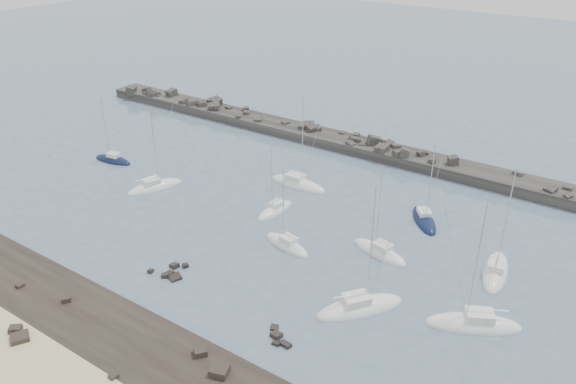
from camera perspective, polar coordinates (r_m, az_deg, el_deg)
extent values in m
plane|color=slate|center=(74.42, -4.80, -5.70)|extent=(400.00, 400.00, 0.00)
cube|color=black|center=(62.51, -17.84, -14.55)|extent=(140.00, 12.00, 0.70)
cube|color=black|center=(58.12, -17.31, -17.44)|extent=(0.80, 0.85, 0.47)
cube|color=black|center=(66.69, -25.95, -12.46)|extent=(1.58, 1.55, 0.75)
cube|color=black|center=(56.41, -6.96, -17.58)|extent=(2.09, 2.01, 0.77)
cube|color=black|center=(73.66, -25.58, -8.54)|extent=(0.76, 0.85, 0.36)
cube|color=black|center=(69.04, -21.56, -10.09)|extent=(1.17, 1.18, 0.58)
cube|color=black|center=(65.45, -25.58, -13.23)|extent=(2.29, 2.35, 0.69)
cube|color=black|center=(58.57, -8.89, -15.73)|extent=(1.68, 1.69, 0.71)
cube|color=black|center=(71.53, -13.78, -7.78)|extent=(0.74, 0.84, 0.52)
cube|color=black|center=(71.52, -10.39, -7.33)|extent=(0.88, 0.95, 0.51)
cube|color=black|center=(71.98, -11.44, -7.47)|extent=(1.28, 1.06, 1.11)
cube|color=black|center=(70.40, -12.30, -8.32)|extent=(1.39, 1.33, 0.88)
cube|color=black|center=(70.63, -11.95, -8.29)|extent=(1.16, 1.13, 1.08)
cube|color=black|center=(69.91, -11.35, -8.61)|extent=(1.69, 1.85, 1.11)
cube|color=black|center=(60.59, -1.18, -14.51)|extent=(1.33, 1.19, 1.13)
cube|color=black|center=(59.37, -0.03, -15.35)|extent=(0.88, 0.82, 0.61)
cube|color=black|center=(59.84, -1.14, -15.21)|extent=(1.02, 0.94, 0.85)
cube|color=black|center=(61.62, -1.39, -13.69)|extent=(1.25, 1.20, 0.69)
cube|color=black|center=(59.75, -0.51, -15.21)|extent=(0.85, 0.83, 0.82)
cube|color=#2C2A27|center=(106.20, 4.84, 4.90)|extent=(115.00, 6.00, 3.20)
cube|color=#2C2A27|center=(102.11, 10.91, 4.38)|extent=(1.46, 1.45, 1.05)
cube|color=#2C2A27|center=(131.11, -11.70, 9.72)|extent=(2.47, 2.81, 2.58)
cube|color=#2C2A27|center=(104.19, 6.35, 5.15)|extent=(1.28, 1.30, 1.13)
cube|color=#2C2A27|center=(100.13, 13.77, 3.83)|extent=(1.44, 1.44, 1.11)
cube|color=#2C2A27|center=(95.25, 26.54, 0.30)|extent=(1.35, 1.47, 0.95)
cube|color=#2C2A27|center=(96.99, 16.42, 3.03)|extent=(2.19, 2.23, 1.97)
cube|color=#2C2A27|center=(93.52, 25.09, 0.13)|extent=(2.00, 2.22, 1.75)
cube|color=#2C2A27|center=(102.03, 10.82, 4.46)|extent=(2.21, 2.36, 1.49)
cube|color=#2C2A27|center=(117.18, -4.26, 7.95)|extent=(1.90, 1.98, 1.24)
cube|color=#2C2A27|center=(98.58, 11.20, 3.81)|extent=(2.58, 2.64, 1.44)
cube|color=#2C2A27|center=(100.03, 13.27, 3.85)|extent=(1.38, 1.30, 1.02)
cube|color=#2C2A27|center=(113.13, -3.02, 7.20)|extent=(2.11, 2.32, 1.24)
cube|color=#2C2A27|center=(104.44, 8.58, 5.16)|extent=(1.94, 1.51, 1.68)
cube|color=#2C2A27|center=(98.18, 11.77, 3.87)|extent=(2.24, 2.49, 2.11)
cube|color=#2C2A27|center=(124.06, -9.63, 8.82)|extent=(3.14, 3.22, 1.64)
cube|color=#2C2A27|center=(132.33, -13.19, 9.46)|extent=(2.12, 2.19, 1.54)
cube|color=#2C2A27|center=(109.88, 2.36, 6.83)|extent=(1.98, 2.11, 1.46)
cube|color=#2C2A27|center=(96.82, 14.41, 3.02)|extent=(1.41, 1.27, 1.11)
cube|color=#2C2A27|center=(92.57, 26.56, -0.43)|extent=(1.43, 1.57, 1.12)
cube|color=#2C2A27|center=(123.15, -8.70, 8.69)|extent=(2.69, 2.55, 1.72)
cube|color=#2C2A27|center=(109.20, 1.74, 6.59)|extent=(2.86, 3.09, 2.32)
cube|color=#2C2A27|center=(125.75, -10.52, 8.99)|extent=(1.80, 2.04, 1.83)
cube|color=#2C2A27|center=(103.12, 10.26, 4.77)|extent=(1.78, 1.90, 1.88)
cube|color=#2C2A27|center=(108.11, 2.82, 6.39)|extent=(2.52, 2.68, 1.70)
cube|color=#2C2A27|center=(103.44, 6.73, 5.14)|extent=(2.66, 2.65, 1.99)
cube|color=#2C2A27|center=(106.97, 5.49, 5.93)|extent=(1.33, 1.23, 1.20)
cube|color=#2C2A27|center=(125.65, -7.76, 9.05)|extent=(2.08, 1.78, 1.83)
cube|color=#2C2A27|center=(124.28, -9.55, 8.85)|extent=(1.50, 1.61, 1.48)
cube|color=#2C2A27|center=(99.24, 13.35, 3.79)|extent=(1.70, 1.64, 1.47)
cube|color=#2C2A27|center=(135.25, -14.14, 9.98)|extent=(2.11, 1.62, 1.70)
cube|color=#2C2A27|center=(102.17, 7.50, 4.63)|extent=(1.74, 1.70, 1.19)
cube|color=#2C2A27|center=(99.81, 9.51, 4.32)|extent=(2.10, 2.43, 1.62)
cube|color=#2C2A27|center=(120.72, -6.07, 8.50)|extent=(1.36, 1.07, 1.00)
cube|color=#2C2A27|center=(97.12, 22.29, 1.57)|extent=(1.88, 1.87, 1.44)
cube|color=#2C2A27|center=(119.08, -4.30, 8.29)|extent=(1.72, 1.74, 1.35)
cube|color=#2C2A27|center=(133.73, -14.13, 9.67)|extent=(2.04, 1.79, 1.36)
cube|color=#2C2A27|center=(136.10, -15.64, 9.90)|extent=(2.81, 2.49, 2.42)
cube|color=#2C2A27|center=(102.18, 6.36, 4.81)|extent=(2.06, 1.77, 1.45)
cube|color=#2C2A27|center=(115.38, -2.45, 7.49)|extent=(1.26, 1.35, 1.21)
cube|color=#2C2A27|center=(123.36, -7.30, 9.05)|extent=(2.46, 2.46, 2.66)
cube|color=#2C2A27|center=(132.18, -13.46, 9.62)|extent=(2.09, 2.36, 1.15)
cube|color=#2C2A27|center=(111.59, -0.25, 7.01)|extent=(1.67, 1.85, 0.84)
cube|color=#2C2A27|center=(132.47, -13.71, 9.62)|extent=(2.66, 2.55, 2.18)
cube|color=#2C2A27|center=(107.61, 2.40, 6.40)|extent=(2.05, 2.16, 1.82)
cube|color=#2C2A27|center=(120.31, -7.46, 8.45)|extent=(2.77, 2.93, 2.38)
cube|color=#2C2A27|center=(115.04, -5.08, 7.67)|extent=(1.62, 1.47, 1.24)
cube|color=#2C2A27|center=(102.49, 8.76, 5.13)|extent=(3.21, 3.22, 2.34)
cube|color=#2C2A27|center=(123.51, -8.83, 8.80)|extent=(2.24, 2.14, 1.53)
cube|color=#2C2A27|center=(102.91, 9.45, 4.95)|extent=(1.62, 1.62, 1.28)
cube|color=#2C2A27|center=(105.19, 6.92, 5.68)|extent=(1.43, 1.21, 1.10)
ellipsoid|color=#0D183A|center=(103.64, -17.36, 3.03)|extent=(7.90, 3.29, 2.09)
cube|color=white|center=(102.91, -17.30, 3.63)|extent=(2.32, 1.79, 0.71)
cylinder|color=silver|center=(101.86, -18.08, 6.20)|extent=(0.12, 0.12, 10.35)
cylinder|color=silver|center=(102.31, -17.13, 3.91)|extent=(3.06, 0.47, 0.10)
ellipsoid|color=white|center=(91.85, -13.36, 0.41)|extent=(5.94, 9.46, 2.30)
cube|color=white|center=(91.13, -13.72, 1.09)|extent=(2.63, 3.03, 0.73)
cylinder|color=silver|center=(89.20, -13.42, 4.60)|extent=(0.13, 0.13, 12.23)
cylinder|color=silver|center=(90.65, -14.13, 1.37)|extent=(1.43, 3.41, 0.10)
ellipsoid|color=white|center=(90.34, 1.00, 0.72)|extent=(10.18, 3.18, 2.41)
cube|color=white|center=(89.98, 0.74, 1.59)|extent=(2.85, 2.06, 0.72)
cylinder|color=silver|center=(86.71, 1.50, 5.26)|extent=(0.12, 0.12, 13.73)
cylinder|color=silver|center=(90.05, 0.36, 2.09)|extent=(4.07, 0.11, 0.10)
ellipsoid|color=white|center=(74.57, -0.14, -5.47)|extent=(8.00, 4.00, 2.04)
cube|color=white|center=(73.69, 0.06, -4.80)|extent=(2.43, 1.98, 0.67)
cylinder|color=silver|center=(71.89, -0.48, -1.22)|extent=(0.12, 0.12, 10.35)
cylinder|color=silver|center=(73.03, 0.35, -4.54)|extent=(3.01, 0.77, 0.10)
ellipsoid|color=white|center=(82.62, -1.35, -1.97)|extent=(2.85, 7.48, 1.94)
cube|color=white|center=(82.32, -1.19, -1.18)|extent=(1.63, 2.16, 0.64)
cylinder|color=silver|center=(79.57, -1.66, 1.50)|extent=(0.11, 0.11, 9.88)
cylinder|color=silver|center=(82.39, -0.97, -0.69)|extent=(0.33, 2.93, 0.09)
ellipsoid|color=white|center=(64.48, 7.30, -11.68)|extent=(8.86, 10.30, 2.59)
cube|color=white|center=(63.36, 6.95, -10.73)|extent=(3.44, 3.60, 0.80)
cylinder|color=silver|center=(60.08, 8.48, -5.43)|extent=(0.14, 0.14, 14.11)
cylinder|color=silver|center=(62.64, 6.37, -10.34)|extent=(2.60, 3.41, 0.11)
ellipsoid|color=#0D183A|center=(82.51, 13.66, -2.86)|extent=(7.11, 8.26, 2.08)
cube|color=white|center=(82.27, 13.67, -1.98)|extent=(2.76, 2.89, 0.65)
cylinder|color=silver|center=(78.95, 14.29, 1.02)|extent=(0.11, 0.11, 11.31)
cylinder|color=silver|center=(82.48, 13.61, -1.42)|extent=(2.09, 2.74, 0.09)
ellipsoid|color=white|center=(74.04, 9.27, -6.14)|extent=(8.69, 4.38, 2.19)
cube|color=white|center=(73.14, 9.60, -5.42)|extent=(2.65, 2.16, 0.72)
cylinder|color=silver|center=(71.04, 9.24, -1.51)|extent=(0.12, 0.12, 11.24)
cylinder|color=silver|center=(72.50, 10.00, -5.16)|extent=(3.27, 0.85, 0.10)
ellipsoid|color=white|center=(74.00, 20.30, -7.69)|extent=(4.44, 9.79, 2.47)
cube|color=white|center=(72.83, 20.44, -6.95)|extent=(2.31, 2.92, 0.80)
cylinder|color=silver|center=(70.92, 21.31, -2.41)|extent=(0.14, 0.14, 12.74)
cylinder|color=silver|center=(71.87, 20.47, -6.73)|extent=(0.74, 3.74, 0.11)
ellipsoid|color=white|center=(64.95, 18.27, -12.74)|extent=(10.53, 7.63, 2.54)
cube|color=white|center=(64.17, 18.92, -11.72)|extent=(3.50, 3.17, 0.79)
cylinder|color=silver|center=(60.13, 18.60, -6.85)|extent=(0.14, 0.14, 13.83)
cylinder|color=silver|center=(63.90, 19.66, -11.20)|extent=(3.67, 2.03, 0.11)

